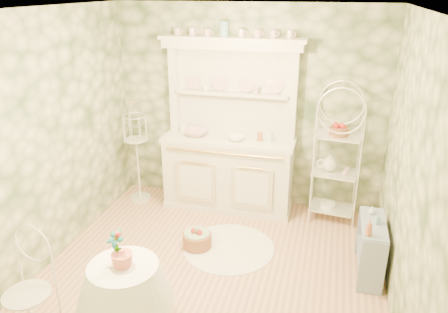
% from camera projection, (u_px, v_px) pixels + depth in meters
% --- Properties ---
extents(floor, '(3.60, 3.60, 0.00)m').
position_uv_depth(floor, '(212.00, 272.00, 4.72)').
color(floor, '#D8AA85').
rests_on(floor, ground).
extents(ceiling, '(3.60, 3.60, 0.00)m').
position_uv_depth(ceiling, '(209.00, 9.00, 3.73)').
color(ceiling, white).
rests_on(ceiling, floor).
extents(wall_left, '(3.60, 3.60, 0.00)m').
position_uv_depth(wall_left, '(49.00, 140.00, 4.65)').
color(wall_left, beige).
rests_on(wall_left, floor).
extents(wall_right, '(3.60, 3.60, 0.00)m').
position_uv_depth(wall_right, '(409.00, 174.00, 3.81)').
color(wall_right, beige).
rests_on(wall_right, floor).
extents(wall_back, '(3.60, 3.60, 0.00)m').
position_uv_depth(wall_back, '(248.00, 108.00, 5.85)').
color(wall_back, beige).
rests_on(wall_back, floor).
extents(wall_front, '(3.60, 3.60, 0.00)m').
position_uv_depth(wall_front, '(128.00, 262.00, 2.61)').
color(wall_front, beige).
rests_on(wall_front, floor).
extents(kitchen_dresser, '(1.87, 0.61, 2.29)m').
position_uv_depth(kitchen_dresser, '(229.00, 128.00, 5.72)').
color(kitchen_dresser, white).
rests_on(kitchen_dresser, floor).
extents(bakers_rack, '(0.64, 0.50, 1.91)m').
position_uv_depth(bakers_rack, '(337.00, 151.00, 5.47)').
color(bakers_rack, white).
rests_on(bakers_rack, floor).
extents(side_shelf, '(0.30, 0.69, 0.58)m').
position_uv_depth(side_shelf, '(370.00, 250.00, 4.60)').
color(side_shelf, '#8A9AB9').
rests_on(side_shelf, floor).
extents(round_table, '(0.88, 0.88, 0.78)m').
position_uv_depth(round_table, '(126.00, 298.00, 3.75)').
color(round_table, white).
rests_on(round_table, floor).
extents(cafe_chair, '(0.47, 0.47, 0.97)m').
position_uv_depth(cafe_chair, '(26.00, 291.00, 3.68)').
color(cafe_chair, white).
rests_on(cafe_chair, floor).
extents(birdcage_stand, '(0.34, 0.34, 1.42)m').
position_uv_depth(birdcage_stand, '(137.00, 153.00, 6.07)').
color(birdcage_stand, white).
rests_on(birdcage_stand, floor).
extents(floor_basket, '(0.46, 0.46, 0.24)m').
position_uv_depth(floor_basket, '(197.00, 238.00, 5.12)').
color(floor_basket, '#975F3E').
rests_on(floor_basket, floor).
extents(lace_rug, '(1.19, 1.19, 0.01)m').
position_uv_depth(lace_rug, '(229.00, 248.00, 5.14)').
color(lace_rug, white).
rests_on(lace_rug, floor).
extents(bowl_floral, '(0.33, 0.33, 0.08)m').
position_uv_depth(bowl_floral, '(196.00, 135.00, 5.85)').
color(bowl_floral, white).
rests_on(bowl_floral, kitchen_dresser).
extents(bowl_white, '(0.23, 0.23, 0.07)m').
position_uv_depth(bowl_white, '(236.00, 140.00, 5.66)').
color(bowl_white, white).
rests_on(bowl_white, kitchen_dresser).
extents(cup_left, '(0.14, 0.14, 0.09)m').
position_uv_depth(cup_left, '(206.00, 89.00, 5.77)').
color(cup_left, white).
rests_on(cup_left, kitchen_dresser).
extents(cup_right, '(0.14, 0.14, 0.10)m').
position_uv_depth(cup_right, '(256.00, 92.00, 5.62)').
color(cup_right, white).
rests_on(cup_right, kitchen_dresser).
extents(potted_geranium, '(0.20, 0.17, 0.32)m').
position_uv_depth(potted_geranium, '(117.00, 250.00, 3.61)').
color(potted_geranium, '#3F7238').
rests_on(potted_geranium, round_table).
extents(bottle_amber, '(0.07, 0.07, 0.17)m').
position_uv_depth(bottle_amber, '(369.00, 229.00, 4.23)').
color(bottle_amber, '#AC5B34').
rests_on(bottle_amber, side_shelf).
extents(bottle_blue, '(0.07, 0.07, 0.11)m').
position_uv_depth(bottle_blue, '(377.00, 220.00, 4.45)').
color(bottle_blue, '#75ADC4').
rests_on(bottle_blue, side_shelf).
extents(bottle_glass, '(0.08, 0.08, 0.09)m').
position_uv_depth(bottle_glass, '(372.00, 211.00, 4.64)').
color(bottle_glass, silver).
rests_on(bottle_glass, side_shelf).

